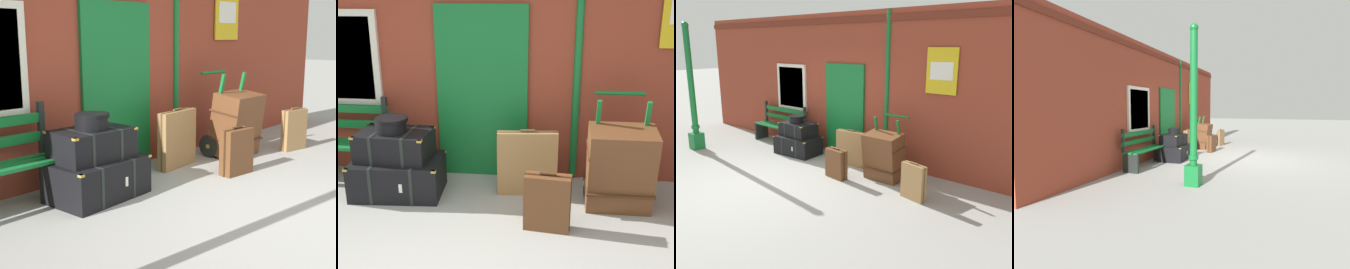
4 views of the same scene
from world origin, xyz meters
The scene contains 8 objects.
brick_facade centered at (-0.01, 2.60, 1.60)m, with size 10.40×0.35×3.20m.
steamer_trunk_base centered at (-0.83, 1.77, 0.21)m, with size 1.05×0.72×0.43m.
steamer_trunk_middle centered at (-0.86, 1.81, 0.58)m, with size 0.82×0.57×0.33m.
round_hatbox centered at (-0.87, 1.79, 0.84)m, with size 0.36×0.35×0.17m.
porters_trolley centered at (1.64, 1.87, 0.27)m, with size 0.71×0.61×1.20m.
large_brown_trunk centered at (1.64, 1.70, 0.46)m, with size 0.70×0.54×0.93m.
suitcase_olive centered at (0.89, 1.18, 0.29)m, with size 0.46×0.23×0.61m.
suitcase_charcoal centered at (0.64, 1.94, 0.37)m, with size 0.69×0.21×0.78m.
Camera 2 is at (0.94, -2.65, 2.29)m, focal length 46.67 mm.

